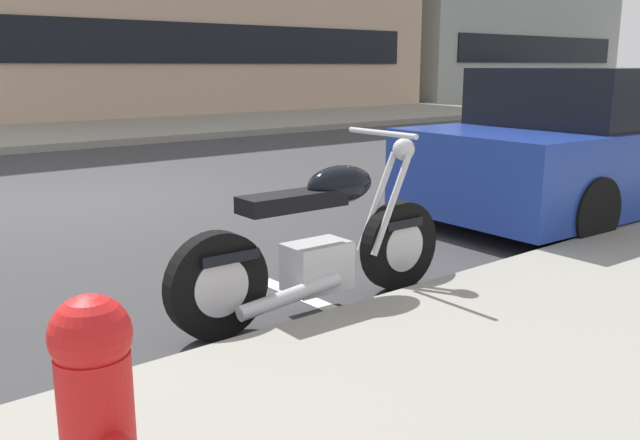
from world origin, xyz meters
TOP-DOWN VIEW (x-y plane):
  - ground_plane at (0.00, 0.00)m, footprint 260.00×260.00m
  - sidewalk_far_curb at (12.00, 7.27)m, footprint 120.00×5.00m
  - parking_stall_stripe at (0.00, -4.17)m, footprint 0.12×2.20m
  - parked_motorcycle at (-0.06, -4.55)m, footprint 2.03×0.62m
  - parked_car_behind_motorcycle at (4.15, -4.08)m, footprint 4.66×2.00m
  - fire_hydrant at (-1.99, -5.87)m, footprint 0.24×0.36m

SIDE VIEW (x-z plane):
  - ground_plane at x=0.00m, z-range 0.00..0.00m
  - parking_stall_stripe at x=0.00m, z-range 0.00..0.01m
  - sidewalk_far_curb at x=12.00m, z-range 0.00..0.14m
  - parked_motorcycle at x=-0.06m, z-range -0.13..0.98m
  - fire_hydrant at x=-1.99m, z-range 0.16..0.90m
  - parked_car_behind_motorcycle at x=4.15m, z-range -0.04..1.44m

